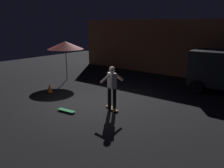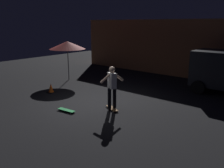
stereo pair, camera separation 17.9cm
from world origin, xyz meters
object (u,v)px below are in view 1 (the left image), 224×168
(skater, at_px, (112,84))
(traffic_cone, at_px, (50,89))
(skateboard_ridden, at_px, (112,108))
(skateboard_spare, at_px, (66,110))
(patio_umbrella, at_px, (65,45))

(skater, distance_m, traffic_cone, 3.91)
(skateboard_ridden, bearing_deg, skateboard_spare, -133.66)
(skateboard_ridden, bearing_deg, traffic_cone, -178.45)
(skateboard_ridden, relative_size, skateboard_spare, 0.99)
(skateboard_spare, height_order, skater, skater)
(patio_umbrella, height_order, skateboard_spare, patio_umbrella)
(patio_umbrella, bearing_deg, skater, -23.19)
(patio_umbrella, distance_m, skater, 5.81)
(skateboard_ridden, distance_m, skateboard_spare, 1.79)
(skater, bearing_deg, skateboard_ridden, 0.00)
(patio_umbrella, bearing_deg, skateboard_ridden, -23.19)
(skateboard_spare, distance_m, skater, 2.04)
(skateboard_ridden, xyz_separation_m, traffic_cone, (-3.82, -0.10, 0.16))
(skateboard_ridden, distance_m, skater, 0.98)
(traffic_cone, bearing_deg, skater, 1.55)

